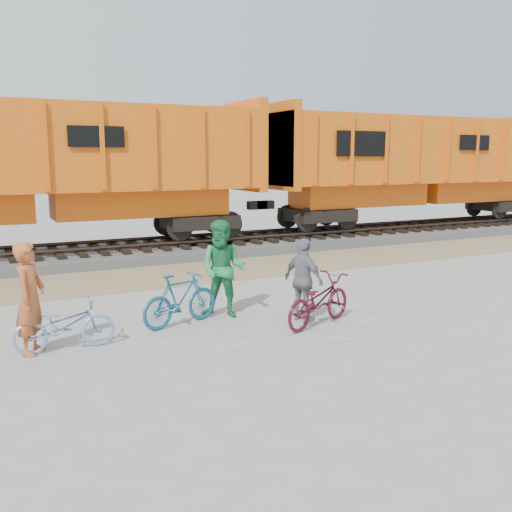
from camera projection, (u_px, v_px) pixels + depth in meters
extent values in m
plane|color=#9E9E99|center=(262.00, 327.00, 11.07)|extent=(120.00, 120.00, 0.00)
cube|color=#9C8561|center=(172.00, 275.00, 15.91)|extent=(120.00, 3.00, 0.02)
cube|color=slate|center=(138.00, 252.00, 18.96)|extent=(120.00, 4.00, 0.30)
cube|color=black|center=(138.00, 246.00, 18.93)|extent=(0.22, 2.60, 0.12)
cube|color=black|center=(305.00, 234.00, 21.82)|extent=(0.22, 2.60, 0.12)
cylinder|color=#382821|center=(144.00, 245.00, 18.27)|extent=(120.00, 0.12, 0.12)
cylinder|color=#382821|center=(132.00, 239.00, 19.54)|extent=(120.00, 0.12, 0.12)
cube|color=black|center=(44.00, 234.00, 17.54)|extent=(11.20, 2.20, 0.80)
cube|color=orange|center=(42.00, 206.00, 17.39)|extent=(11.76, 1.65, 0.90)
cube|color=orange|center=(39.00, 148.00, 17.09)|extent=(14.00, 3.00, 2.60)
cube|color=#D8590D|center=(244.00, 146.00, 20.12)|extent=(0.30, 3.06, 3.10)
cube|color=black|center=(417.00, 213.00, 24.20)|extent=(11.20, 2.20, 0.80)
cube|color=orange|center=(418.00, 193.00, 24.06)|extent=(11.76, 1.65, 0.90)
cube|color=orange|center=(420.00, 150.00, 23.76)|extent=(14.00, 3.00, 2.60)
cube|color=#D8590D|center=(277.00, 147.00, 20.70)|extent=(0.30, 3.06, 3.10)
cube|color=black|center=(362.00, 144.00, 20.47)|extent=(2.20, 0.04, 0.90)
imported|color=#7C98D0|center=(64.00, 325.00, 9.66)|extent=(1.69, 0.60, 0.89)
imported|color=#135678|center=(180.00, 299.00, 11.11)|extent=(1.80, 0.97, 1.04)
imported|color=#540E20|center=(319.00, 301.00, 11.10)|extent=(2.00, 1.30, 0.99)
imported|color=#B5512A|center=(30.00, 298.00, 9.44)|extent=(0.72, 0.82, 1.89)
imported|color=#227D43|center=(223.00, 269.00, 11.64)|extent=(1.23, 1.21, 2.00)
imported|color=slate|center=(304.00, 280.00, 11.35)|extent=(0.65, 1.06, 1.68)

